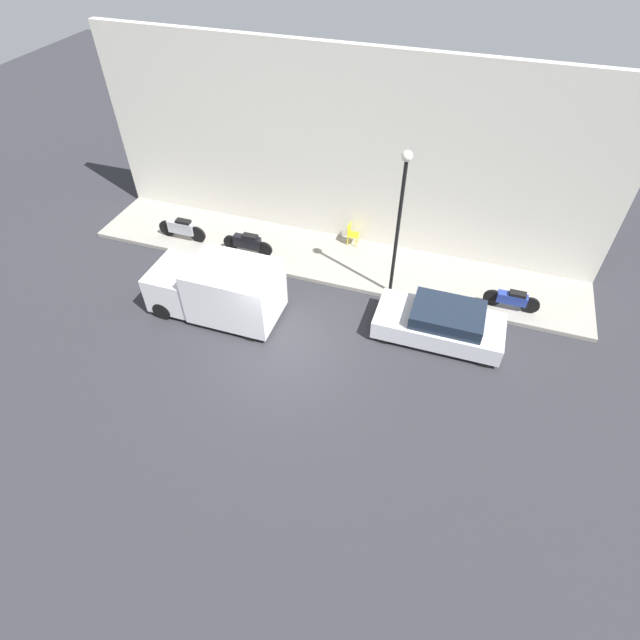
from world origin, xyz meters
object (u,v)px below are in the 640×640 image
at_px(scooter_silver, 182,228).
at_px(parked_car, 441,323).
at_px(cafe_chair, 352,233).
at_px(motorcycle_blue, 512,299).
at_px(motorcycle_black, 248,243).
at_px(streetlamp, 401,207).
at_px(delivery_van, 217,289).

bearing_deg(scooter_silver, parked_car, -101.41).
distance_m(scooter_silver, cafe_chair, 6.79).
distance_m(motorcycle_blue, motorcycle_black, 9.89).
xyz_separation_m(motorcycle_black, streetlamp, (-0.53, -5.78, 2.97)).
relative_size(motorcycle_blue, motorcycle_black, 0.92).
relative_size(parked_car, motorcycle_blue, 2.19).
bearing_deg(scooter_silver, streetlamp, -93.81).
height_order(delivery_van, scooter_silver, delivery_van).
relative_size(parked_car, motorcycle_black, 2.01).
relative_size(scooter_silver, cafe_chair, 2.35).
height_order(scooter_silver, cafe_chair, scooter_silver).
height_order(delivery_van, motorcycle_black, delivery_van).
bearing_deg(cafe_chair, delivery_van, 147.93).
relative_size(motorcycle_blue, cafe_chair, 2.14).
bearing_deg(streetlamp, motorcycle_black, 84.73).
height_order(parked_car, motorcycle_blue, parked_car).
bearing_deg(parked_car, cafe_chair, 46.02).
height_order(motorcycle_black, streetlamp, streetlamp).
relative_size(motorcycle_blue, streetlamp, 0.35).
distance_m(delivery_van, streetlamp, 6.53).
distance_m(parked_car, delivery_van, 7.44).
distance_m(parked_car, scooter_silver, 10.87).
height_order(parked_car, streetlamp, streetlamp).
xyz_separation_m(delivery_van, motorcycle_blue, (3.16, -9.47, -0.47)).
bearing_deg(streetlamp, parked_car, -128.45).
xyz_separation_m(delivery_van, motorcycle_black, (3.28, 0.42, -0.43)).
relative_size(parked_car, delivery_van, 0.93).
xyz_separation_m(motorcycle_blue, scooter_silver, (0.17, 12.79, 0.07)).
bearing_deg(motorcycle_black, scooter_silver, 89.10).
bearing_deg(cafe_chair, motorcycle_blue, -107.62).
height_order(scooter_silver, motorcycle_black, scooter_silver).
bearing_deg(scooter_silver, cafe_chair, -74.47).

